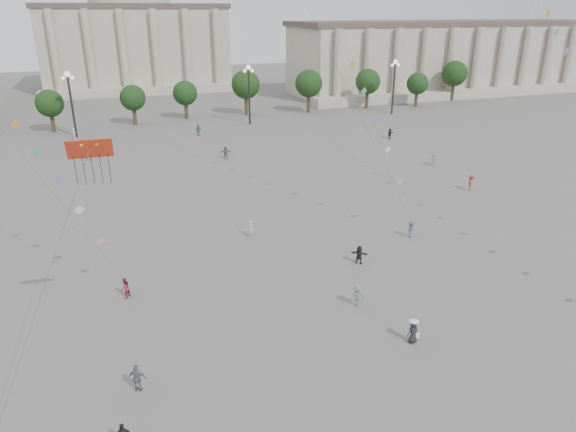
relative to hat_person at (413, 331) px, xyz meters
name	(u,v)px	position (x,y,z in m)	size (l,w,h in m)	color
ground	(335,382)	(-6.21, -1.79, -0.83)	(360.00, 360.00, 0.00)	#575452
hall_east	(448,57)	(68.79, 92.10, 7.59)	(84.00, 26.22, 17.20)	#AB9E8F
hall_central	(133,32)	(-6.21, 127.43, 13.40)	(48.30, 34.30, 35.50)	#AB9E8F
tree_row	(160,93)	(-6.21, 76.21, 4.56)	(137.12, 5.12, 8.00)	#35291A
lamp_post_mid_west	(70,92)	(-21.21, 68.21, 6.52)	(2.00, 0.90, 10.65)	#262628
lamp_post_mid_east	(249,84)	(8.79, 68.21, 6.52)	(2.00, 0.90, 10.65)	#262628
lamp_post_far_east	(394,77)	(38.79, 68.21, 6.52)	(2.00, 0.90, 10.65)	#262628
person_crowd_0	(198,130)	(-1.88, 62.40, 0.09)	(1.08, 0.45, 1.84)	#325270
person_crowd_3	(359,255)	(1.86, 11.01, -0.03)	(1.48, 0.47, 1.60)	black
person_crowd_4	(88,155)	(-19.33, 52.72, -0.09)	(1.38, 0.44, 1.49)	beige
person_crowd_6	(358,296)	(-1.35, 5.06, 0.00)	(1.08, 0.62, 1.67)	slate
person_crowd_7	(434,159)	(24.98, 33.88, 0.01)	(1.55, 0.49, 1.68)	silver
person_crowd_8	(471,183)	(22.85, 23.39, 0.07)	(1.17, 0.67, 1.81)	maroon
person_crowd_9	(390,133)	(27.35, 49.50, 0.01)	(1.56, 0.50, 1.68)	black
person_crowd_10	(74,134)	(-21.43, 66.21, 0.13)	(0.70, 0.46, 1.92)	silver
person_crowd_12	(226,152)	(-0.93, 46.73, 0.05)	(1.64, 0.52, 1.77)	slate
person_crowd_13	(251,228)	(-5.08, 19.36, -0.02)	(0.59, 0.39, 1.62)	silver
tourist_3	(137,378)	(-16.81, 1.33, 0.03)	(1.00, 0.42, 1.71)	slate
kite_flyer_0	(125,288)	(-16.82, 11.96, -0.04)	(0.77, 0.60, 1.58)	maroon
kite_flyer_1	(411,230)	(8.84, 14.12, -0.05)	(1.01, 0.58, 1.56)	#383E7F
hat_person	(413,331)	(0.00, 0.00, 0.00)	(0.80, 0.60, 1.69)	black
dragon_kite	(90,165)	(-17.65, 3.50, 11.72)	(4.27, 6.63, 18.36)	#B12912
kite_train_east	(539,4)	(24.94, 19.71, 19.43)	(20.17, 46.96, 62.84)	#3F3F3F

